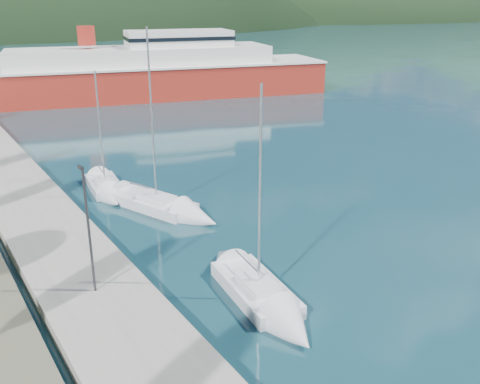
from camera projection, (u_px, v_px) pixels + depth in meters
quay at (31, 208)px, 35.81m from camera, size 5.00×88.00×0.80m
lamp_posts at (78, 215)px, 25.25m from camera, size 0.15×46.68×6.06m
sailboat_near at (274, 310)px, 24.47m from camera, size 3.39×8.11×11.30m
sailboat_mid at (176, 211)px, 35.64m from camera, size 5.36×9.28×12.98m
sailboat_far at (109, 192)px, 39.02m from camera, size 2.99×6.86×9.76m
ferry at (144, 74)px, 76.12m from camera, size 53.83×23.86×10.47m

